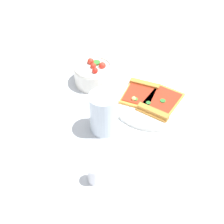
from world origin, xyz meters
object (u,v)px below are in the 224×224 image
(pizza_slice_far, at_px, (141,92))
(pepper_shaker, at_px, (94,173))
(plate, at_px, (152,101))
(soda_glass, at_px, (104,114))
(salad_bowl, at_px, (94,74))
(pizza_slice_near, at_px, (159,104))

(pizza_slice_far, height_order, pepper_shaker, pepper_shaker)
(plate, bearing_deg, soda_glass, 110.59)
(plate, height_order, salad_bowl, salad_bowl)
(plate, height_order, pizza_slice_far, pizza_slice_far)
(soda_glass, xyz_separation_m, pepper_shaker, (-0.17, 0.07, -0.03))
(salad_bowl, bearing_deg, pizza_slice_far, -133.00)
(pizza_slice_near, height_order, pizza_slice_far, pizza_slice_far)
(pizza_slice_near, bearing_deg, salad_bowl, 41.64)
(pizza_slice_far, bearing_deg, salad_bowl, 47.00)
(pizza_slice_far, relative_size, pepper_shaker, 2.34)
(soda_glass, bearing_deg, salad_bowl, -5.85)
(plate, distance_m, salad_bowl, 0.22)
(pizza_slice_near, distance_m, pizza_slice_far, 0.08)
(soda_glass, bearing_deg, pizza_slice_near, -79.26)
(pizza_slice_near, relative_size, pizza_slice_far, 1.13)
(pizza_slice_far, bearing_deg, pepper_shaker, 140.74)
(pizza_slice_far, xyz_separation_m, salad_bowl, (0.12, 0.13, 0.02))
(pizza_slice_near, xyz_separation_m, salad_bowl, (0.19, 0.17, 0.02))
(pizza_slice_near, distance_m, pepper_shaker, 0.33)
(pizza_slice_near, relative_size, salad_bowl, 1.35)
(soda_glass, height_order, pepper_shaker, soda_glass)
(pizza_slice_near, xyz_separation_m, pepper_shaker, (-0.20, 0.26, 0.01))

